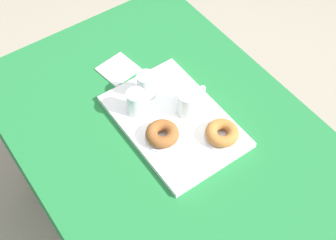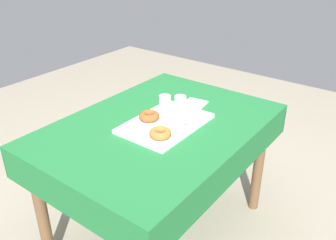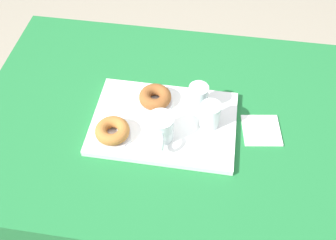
% 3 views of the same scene
% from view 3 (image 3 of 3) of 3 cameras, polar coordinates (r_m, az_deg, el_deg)
% --- Properties ---
extents(ground_plane, '(6.00, 6.00, 0.00)m').
position_cam_3_polar(ground_plane, '(1.97, -0.41, -13.37)').
color(ground_plane, gray).
extents(dining_table, '(1.29, 0.93, 0.76)m').
position_cam_3_polar(dining_table, '(1.40, -0.57, -1.83)').
color(dining_table, '#1E6B33').
rests_on(dining_table, ground).
extents(serving_tray, '(0.47, 0.32, 0.02)m').
position_cam_3_polar(serving_tray, '(1.29, -0.60, -0.43)').
color(serving_tray, white).
rests_on(serving_tray, dining_table).
extents(tea_mug_left, '(0.08, 0.12, 0.09)m').
position_cam_3_polar(tea_mug_left, '(1.21, -1.07, -1.25)').
color(tea_mug_left, silver).
rests_on(tea_mug_left, serving_tray).
extents(water_glass_near, '(0.07, 0.07, 0.09)m').
position_cam_3_polar(water_glass_near, '(1.25, 6.14, 0.57)').
color(water_glass_near, silver).
rests_on(water_glass_near, serving_tray).
extents(water_glass_far, '(0.07, 0.07, 0.09)m').
position_cam_3_polar(water_glass_far, '(1.30, 4.41, 3.23)').
color(water_glass_far, silver).
rests_on(water_glass_far, serving_tray).
extents(donut_plate_left, '(0.12, 0.12, 0.01)m').
position_cam_3_polar(donut_plate_left, '(1.26, -8.02, -2.16)').
color(donut_plate_left, silver).
rests_on(donut_plate_left, serving_tray).
extents(sugar_donut_left, '(0.11, 0.11, 0.04)m').
position_cam_3_polar(sugar_donut_left, '(1.24, -8.14, -1.55)').
color(sugar_donut_left, '#A3662D').
rests_on(sugar_donut_left, donut_plate_left).
extents(donut_plate_right, '(0.12, 0.12, 0.01)m').
position_cam_3_polar(donut_plate_right, '(1.34, -1.87, 2.73)').
color(donut_plate_right, silver).
rests_on(donut_plate_right, serving_tray).
extents(sugar_donut_right, '(0.11, 0.11, 0.04)m').
position_cam_3_polar(sugar_donut_right, '(1.32, -1.90, 3.40)').
color(sugar_donut_right, brown).
rests_on(sugar_donut_right, donut_plate_right).
extents(paper_napkin, '(0.14, 0.14, 0.01)m').
position_cam_3_polar(paper_napkin, '(1.32, 13.50, -1.47)').
color(paper_napkin, white).
rests_on(paper_napkin, dining_table).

